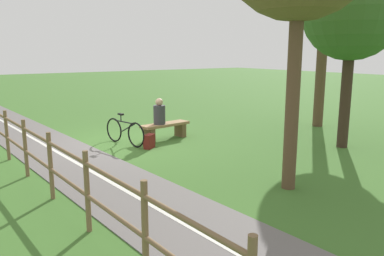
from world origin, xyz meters
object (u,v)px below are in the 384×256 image
Objects in this scene: backpack at (149,142)px; tree_near_bench at (325,3)px; bench at (165,128)px; tree_mid_field at (352,11)px; bicycle at (125,132)px; person_seated at (159,113)px.

backpack is 0.07× the size of tree_near_bench.
bench is 0.33× the size of tree_mid_field.
backpack is at bearing 29.66° from bench.
tree_mid_field is at bearing 49.45° from tree_near_bench.
tree_near_bench is (-6.96, 1.38, 3.91)m from bicycle.
tree_mid_field is (-3.82, 3.66, 2.85)m from person_seated.
backpack is 7.79m from tree_near_bench.
bicycle is at bearing -65.57° from backpack.
bicycle is at bearing -10.66° from bench.
bicycle is (1.10, -0.11, -0.46)m from person_seated.
bench is at bearing -143.11° from backpack.
tree_near_bench is at bearing 174.90° from backpack.
bench is 7.01m from tree_near_bench.
backpack is (0.95, 0.72, -0.15)m from bench.
bicycle is (1.32, -0.08, 0.04)m from bench.
tree_near_bench is at bearing -130.55° from tree_mid_field.
tree_mid_field reaches higher than bicycle.
tree_near_bench is (-5.86, 1.28, 3.45)m from person_seated.
tree_near_bench is (-5.64, 1.31, 3.95)m from bench.
backpack is at bearing 12.05° from bicycle.
person_seated is 6.01m from tree_mid_field.
bench is 6.15m from tree_mid_field.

